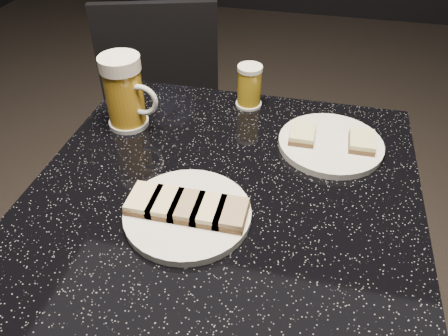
{
  "coord_description": "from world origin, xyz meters",
  "views": [
    {
      "loc": [
        0.13,
        -0.57,
        1.28
      ],
      "look_at": [
        0.0,
        0.0,
        0.8
      ],
      "focal_mm": 35.0,
      "sensor_mm": 36.0,
      "label": 1
    }
  ],
  "objects": [
    {
      "name": "chair",
      "position": [
        -0.32,
        0.51,
        0.5
      ],
      "size": [
        0.47,
        0.47,
        0.86
      ],
      "color": "black",
      "rests_on": "floor"
    },
    {
      "name": "plate_small",
      "position": [
        0.18,
        0.17,
        0.76
      ],
      "size": [
        0.21,
        0.21,
        0.01
      ],
      "primitive_type": "cylinder",
      "color": "white",
      "rests_on": "table"
    },
    {
      "name": "beer_mug",
      "position": [
        -0.25,
        0.16,
        0.83
      ],
      "size": [
        0.12,
        0.09,
        0.16
      ],
      "color": "silver",
      "rests_on": "table"
    },
    {
      "name": "canapes_on_plate_small",
      "position": [
        0.18,
        0.17,
        0.77
      ],
      "size": [
        0.17,
        0.07,
        0.02
      ],
      "color": "#4C3521",
      "rests_on": "plate_small"
    },
    {
      "name": "canapes_on_plate_large",
      "position": [
        -0.04,
        -0.08,
        0.77
      ],
      "size": [
        0.2,
        0.07,
        0.02
      ],
      "color": "#4C3521",
      "rests_on": "plate_large"
    },
    {
      "name": "plate_large",
      "position": [
        -0.04,
        -0.08,
        0.76
      ],
      "size": [
        0.22,
        0.22,
        0.01
      ],
      "primitive_type": "cylinder",
      "color": "white",
      "rests_on": "table"
    },
    {
      "name": "beer_tumbler",
      "position": [
        -0.01,
        0.3,
        0.8
      ],
      "size": [
        0.06,
        0.06,
        0.1
      ],
      "color": "silver",
      "rests_on": "table"
    },
    {
      "name": "table",
      "position": [
        0.0,
        0.0,
        0.51
      ],
      "size": [
        0.7,
        0.7,
        0.75
      ],
      "color": "black",
      "rests_on": "floor"
    }
  ]
}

